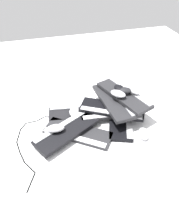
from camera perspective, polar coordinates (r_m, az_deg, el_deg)
ground_plane at (r=1.55m, az=-2.11°, el=-1.82°), size 3.20×3.20×0.00m
keyboard_0 at (r=1.55m, az=8.10°, el=-1.55°), size 0.29×0.46×0.03m
keyboard_1 at (r=1.58m, az=-2.70°, el=-0.09°), size 0.46×0.21×0.03m
keyboard_2 at (r=1.43m, az=-3.15°, el=-5.54°), size 0.44×0.38×0.03m
keyboard_3 at (r=1.55m, az=5.65°, el=0.19°), size 0.45×0.19×0.03m
keyboard_4 at (r=1.52m, az=5.94°, el=0.73°), size 0.46×0.35×0.03m
keyboard_5 at (r=1.55m, az=6.24°, el=2.95°), size 0.18×0.45×0.03m
keyboard_6 at (r=1.40m, az=-5.96°, el=-4.98°), size 0.46×0.34×0.03m
keyboard_7 at (r=1.57m, az=9.01°, el=4.49°), size 0.29×0.46×0.03m
mouse_0 at (r=1.84m, az=7.71°, el=6.21°), size 0.12×0.09×0.04m
mouse_1 at (r=1.55m, az=9.02°, el=5.60°), size 0.13×0.10×0.04m
mouse_2 at (r=1.56m, az=11.55°, el=5.69°), size 0.08×0.12×0.04m
mouse_3 at (r=1.38m, az=-8.82°, el=-4.21°), size 0.12×0.08×0.04m
mouse_4 at (r=1.54m, az=-4.01°, el=0.20°), size 0.10×0.13×0.04m
mouse_5 at (r=1.51m, az=7.45°, el=4.82°), size 0.12×0.13×0.04m
mouse_6 at (r=1.56m, az=7.96°, el=6.00°), size 0.09×0.12×0.04m
mouse_7 at (r=1.45m, az=13.95°, el=-5.52°), size 0.10×0.12×0.04m
cable_0 at (r=1.43m, az=-15.68°, el=-7.80°), size 0.26×0.58×0.01m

